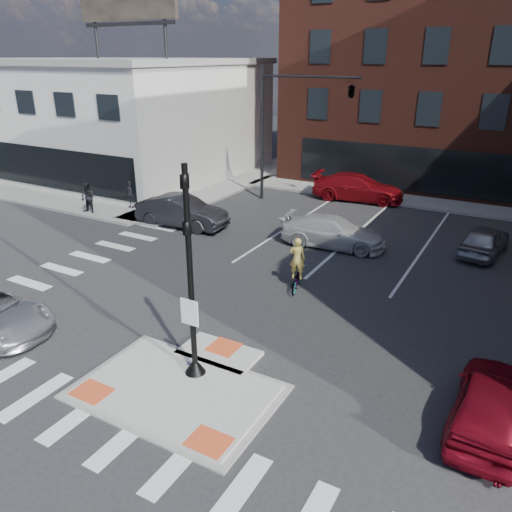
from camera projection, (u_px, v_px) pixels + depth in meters
The scene contains 17 objects.
ground at pixel (187, 383), 13.95m from camera, with size 120.00×120.00×0.00m, color #28282B.
refuge_island at pixel (182, 386), 13.72m from camera, with size 5.40×4.65×0.13m.
sidewalk_nw at pixel (123, 189), 33.89m from camera, with size 23.50×20.50×0.15m.
sidewalk_n at pixel (444, 204), 30.33m from camera, with size 26.00×3.00×0.15m, color gray.
building_nw at pixel (110, 115), 38.50m from camera, with size 20.40×16.40×14.40m.
building_n at pixel (486, 66), 35.51m from camera, with size 24.40×18.40×15.50m.
building_far_left at pixel (435, 89), 55.91m from camera, with size 10.00×12.00×10.00m, color slate.
signal_pole at pixel (192, 302), 13.38m from camera, with size 0.60×0.60×5.98m.
mast_arm_signal at pixel (326, 100), 27.75m from camera, with size 6.10×2.24×8.00m.
red_sedan at pixel (492, 403), 12.03m from camera, with size 1.71×4.24×1.45m, color maroon.
white_pickup at pixel (333, 232), 23.67m from camera, with size 2.00×4.93×1.43m, color silver.
bg_car_dark at pixel (182, 212), 26.39m from camera, with size 1.73×4.96×1.63m, color #242429.
bg_car_silver at pixel (485, 240), 22.77m from camera, with size 1.60×3.98×1.35m, color #A4A7AB.
bg_car_red at pixel (358, 187), 31.25m from camera, with size 2.29×5.63×1.63m, color maroon.
cyclist at pixel (297, 272), 19.30m from camera, with size 0.98×1.76×2.13m.
pedestrian_a at pixel (88, 198), 28.16m from camera, with size 0.85×0.66×1.75m, color black.
pedestrian_b at pixel (131, 194), 29.18m from camera, with size 0.94×0.39×1.60m, color #332E39.
Camera 1 is at (7.37, -9.16, 8.52)m, focal length 35.00 mm.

